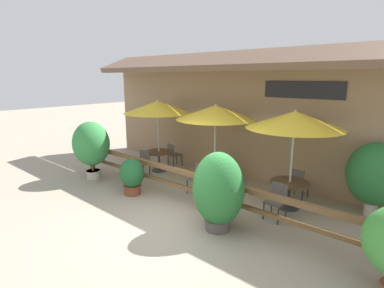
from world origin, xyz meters
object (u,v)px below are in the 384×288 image
object	(u,v)px
dining_table_near	(159,155)
dining_table_far	(290,187)
chair_near_streetside	(143,162)
potted_plant_broad_leaf	(132,176)
chair_middle_wallside	(226,165)
patio_umbrella_middle	(215,112)
dining_table_middle	(214,168)
potted_plant_tall_tropical	(91,145)
potted_plant_entrance_palm	(375,175)
patio_umbrella_near	(158,107)
chair_far_wallside	(298,182)
chair_far_streetside	(277,199)
potted_plant_small_flowering	(218,190)
patio_umbrella_far	(295,120)
chair_near_wallside	(173,154)
chair_middle_streetside	(198,177)

from	to	relation	value
dining_table_near	dining_table_far	bearing A→B (deg)	-0.06
dining_table_near	chair_near_streetside	world-z (taller)	chair_near_streetside
dining_table_near	potted_plant_broad_leaf	world-z (taller)	potted_plant_broad_leaf
chair_middle_wallside	patio_umbrella_middle	bearing A→B (deg)	110.19
dining_table_middle	potted_plant_tall_tropical	xyz separation A→B (m)	(-3.51, -2.09, 0.60)
dining_table_near	chair_near_streetside	size ratio (longest dim) A/B	1.14
potted_plant_broad_leaf	potted_plant_entrance_palm	xyz separation A→B (m)	(5.55, 2.96, 0.49)
dining_table_middle	potted_plant_broad_leaf	bearing A→B (deg)	-123.98
patio_umbrella_near	chair_far_wallside	bearing A→B (deg)	8.91
chair_far_streetside	potted_plant_small_flowering	distance (m)	1.61
dining_table_middle	potted_plant_broad_leaf	world-z (taller)	potted_plant_broad_leaf
patio_umbrella_near	potted_plant_broad_leaf	xyz separation A→B (m)	(1.08, -2.07, -1.75)
chair_middle_wallside	chair_far_wallside	xyz separation A→B (m)	(2.44, -0.04, 0.00)
patio_umbrella_near	dining_table_far	size ratio (longest dim) A/B	2.59
patio_umbrella_near	dining_table_middle	size ratio (longest dim) A/B	2.59
patio_umbrella_near	chair_middle_wallside	size ratio (longest dim) A/B	2.96
chair_near_streetside	chair_far_streetside	distance (m)	4.95
chair_near_streetside	chair_middle_wallside	world-z (taller)	same
chair_far_wallside	potted_plant_entrance_palm	world-z (taller)	potted_plant_entrance_palm
dining_table_middle	patio_umbrella_far	size ratio (longest dim) A/B	0.39
patio_umbrella_far	potted_plant_tall_tropical	size ratio (longest dim) A/B	1.33
chair_middle_wallside	potted_plant_broad_leaf	distance (m)	3.17
chair_near_wallside	patio_umbrella_middle	world-z (taller)	patio_umbrella_middle
chair_far_wallside	chair_far_streetside	bearing A→B (deg)	95.12
potted_plant_entrance_palm	dining_table_near	bearing A→B (deg)	-172.31
chair_middle_streetside	potted_plant_tall_tropical	distance (m)	3.78
chair_far_streetside	chair_near_streetside	bearing A→B (deg)	-177.65
patio_umbrella_near	potted_plant_entrance_palm	size ratio (longest dim) A/B	1.39
dining_table_middle	chair_middle_wallside	world-z (taller)	chair_middle_wallside
chair_near_streetside	potted_plant_tall_tropical	xyz separation A→B (m)	(-1.00, -1.31, 0.69)
patio_umbrella_middle	potted_plant_entrance_palm	size ratio (longest dim) A/B	1.39
dining_table_near	chair_far_streetside	bearing A→B (deg)	-8.88
chair_near_streetside	chair_middle_streetside	xyz separation A→B (m)	(2.47, 0.01, 0.00)
chair_near_wallside	dining_table_middle	xyz separation A→B (m)	(2.48, -0.72, 0.09)
dining_table_middle	potted_plant_tall_tropical	bearing A→B (deg)	-149.18
dining_table_middle	potted_plant_broad_leaf	size ratio (longest dim) A/B	0.92
patio_umbrella_far	potted_plant_tall_tropical	world-z (taller)	patio_umbrella_far
dining_table_middle	chair_far_wallside	bearing A→B (deg)	17.23
potted_plant_small_flowering	dining_table_middle	bearing A→B (deg)	128.23
chair_middle_streetside	chair_middle_wallside	bearing A→B (deg)	92.46
chair_middle_wallside	potted_plant_small_flowering	xyz separation A→B (m)	(1.77, -2.93, 0.44)
chair_middle_streetside	patio_umbrella_middle	bearing A→B (deg)	88.53
potted_plant_tall_tropical	potted_plant_small_flowering	distance (m)	5.21
patio_umbrella_far	potted_plant_entrance_palm	distance (m)	2.31
chair_near_streetside	chair_middle_streetside	distance (m)	2.47
patio_umbrella_near	potted_plant_small_flowering	size ratio (longest dim) A/B	1.44
patio_umbrella_middle	chair_middle_streetside	size ratio (longest dim) A/B	2.96
chair_near_wallside	chair_middle_wallside	distance (m)	2.41
dining_table_near	chair_middle_streetside	world-z (taller)	chair_middle_streetside
patio_umbrella_near	dining_table_near	distance (m)	1.74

